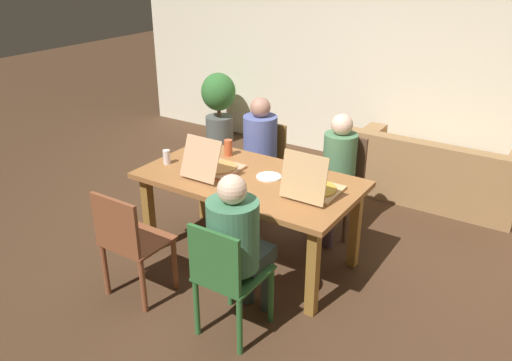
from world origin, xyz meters
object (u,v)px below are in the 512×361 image
(dining_table, at_px, (249,187))
(chair_0, at_px, (341,180))
(chair_3, at_px, (129,241))
(pizza_box_0, at_px, (216,167))
(person_1, at_px, (257,146))
(chair_2, at_px, (226,276))
(person_0, at_px, (336,167))
(drinking_glass_0, at_px, (167,157))
(pizza_box_1, at_px, (314,187))
(drinking_glass_1, at_px, (228,148))
(plate_0, at_px, (269,177))
(person_2, at_px, (238,239))
(chair_1, at_px, (264,163))
(potted_plant, at_px, (219,103))
(couch, at_px, (432,175))
(plate_1, at_px, (232,191))

(dining_table, xyz_separation_m, chair_0, (0.41, 0.94, -0.18))
(chair_3, relative_size, pizza_box_0, 1.87)
(person_1, height_order, chair_2, person_1)
(person_0, relative_size, drinking_glass_0, 9.28)
(chair_3, distance_m, pizza_box_1, 1.44)
(chair_0, distance_m, drinking_glass_1, 1.11)
(drinking_glass_1, bearing_deg, person_0, 30.15)
(plate_0, bearing_deg, person_0, 68.51)
(person_2, distance_m, pizza_box_0, 1.00)
(dining_table, distance_m, person_2, 0.87)
(dining_table, relative_size, person_1, 1.53)
(chair_1, bearing_deg, potted_plant, 139.58)
(person_2, bearing_deg, couch, 78.75)
(plate_0, height_order, plate_1, plate_1)
(dining_table, bearing_deg, pizza_box_0, -167.67)
(drinking_glass_0, height_order, drinking_glass_1, drinking_glass_1)
(person_1, distance_m, plate_1, 1.24)
(chair_0, distance_m, plate_1, 1.33)
(person_0, height_order, pizza_box_0, person_0)
(pizza_box_0, xyz_separation_m, drinking_glass_0, (-0.47, -0.08, 0.01))
(chair_0, bearing_deg, couch, 63.35)
(chair_0, xyz_separation_m, chair_3, (-0.86, -1.88, -0.00))
(plate_0, distance_m, plate_1, 0.40)
(chair_1, height_order, chair_2, chair_2)
(chair_0, relative_size, potted_plant, 0.95)
(chair_1, xyz_separation_m, pizza_box_0, (0.15, -1.01, 0.35))
(plate_0, height_order, drinking_glass_0, drinking_glass_0)
(pizza_box_1, distance_m, couch, 2.16)
(person_2, xyz_separation_m, plate_1, (-0.36, 0.45, 0.08))
(chair_2, bearing_deg, potted_plant, 127.37)
(person_0, bearing_deg, chair_1, 169.80)
(person_2, distance_m, drinking_glass_1, 1.37)
(dining_table, height_order, person_1, person_1)
(chair_2, relative_size, drinking_glass_1, 6.04)
(plate_1, distance_m, drinking_glass_0, 0.83)
(person_0, relative_size, plate_1, 5.31)
(pizza_box_1, relative_size, plate_1, 1.97)
(potted_plant, bearing_deg, chair_2, -52.63)
(chair_1, distance_m, chair_3, 1.89)
(chair_0, height_order, pizza_box_0, pizza_box_0)
(pizza_box_1, bearing_deg, person_0, 102.06)
(pizza_box_0, distance_m, plate_1, 0.43)
(person_1, bearing_deg, chair_2, -63.41)
(plate_1, bearing_deg, chair_3, -128.35)
(potted_plant, bearing_deg, drinking_glass_1, -51.16)
(person_0, relative_size, chair_1, 1.33)
(chair_2, relative_size, chair_3, 1.00)
(chair_1, height_order, plate_0, chair_1)
(pizza_box_0, distance_m, plate_0, 0.46)
(dining_table, distance_m, pizza_box_0, 0.33)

